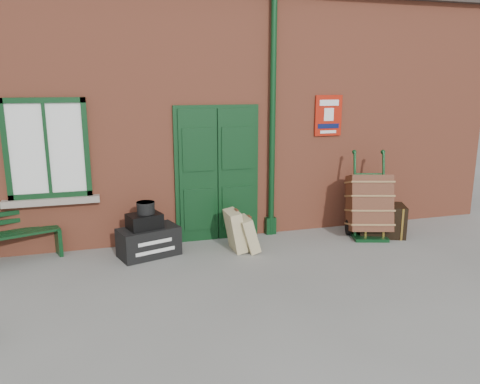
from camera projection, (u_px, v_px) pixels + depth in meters
name	position (u px, v px, depth m)	size (l,w,h in m)	color
ground	(262.00, 268.00, 6.76)	(80.00, 80.00, 0.00)	gray
station_building	(207.00, 105.00, 9.53)	(10.30, 4.30, 4.36)	#B05539
bench	(7.00, 233.00, 6.91)	(1.50, 0.86, 0.89)	black
houdini_trunk	(149.00, 242.00, 7.19)	(0.89, 0.49, 0.45)	black
strongbox	(144.00, 221.00, 7.10)	(0.49, 0.36, 0.22)	black
hatbox	(146.00, 208.00, 7.09)	(0.27, 0.27, 0.18)	black
suitcase_back	(235.00, 230.00, 7.38)	(0.18, 0.46, 0.64)	tan
suitcase_front	(248.00, 234.00, 7.35)	(0.16, 0.41, 0.55)	tan
porter_trolley	(369.00, 205.00, 8.05)	(0.89, 0.92, 1.45)	#0E3819
dark_trunk	(381.00, 220.00, 8.13)	(0.77, 0.50, 0.55)	black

